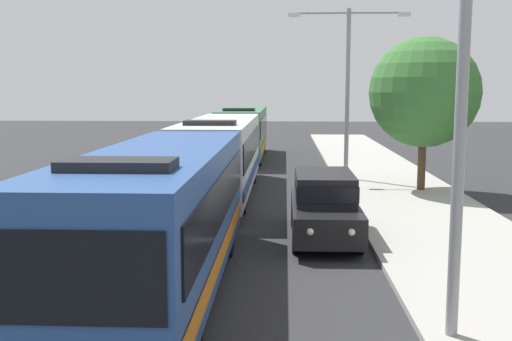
% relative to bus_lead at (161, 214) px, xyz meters
% --- Properties ---
extents(bus_lead, '(2.58, 10.60, 3.21)m').
position_rel_bus_lead_xyz_m(bus_lead, '(0.00, 0.00, 0.00)').
color(bus_lead, '#284C8C').
rests_on(bus_lead, ground_plane).
extents(bus_second_in_line, '(2.58, 11.87, 3.21)m').
position_rel_bus_lead_xyz_m(bus_second_in_line, '(0.00, 11.94, 0.00)').
color(bus_second_in_line, silver).
rests_on(bus_second_in_line, ground_plane).
extents(bus_middle, '(2.58, 11.29, 3.21)m').
position_rel_bus_lead_xyz_m(bus_middle, '(0.00, 24.94, 0.00)').
color(bus_middle, '#33724C').
rests_on(bus_middle, ground_plane).
extents(white_suv, '(1.86, 5.11, 1.90)m').
position_rel_bus_lead_xyz_m(white_suv, '(3.70, 4.91, -0.65)').
color(white_suv, black).
rests_on(white_suv, ground_plane).
extents(streetlamp_near, '(6.30, 0.28, 8.43)m').
position_rel_bus_lead_xyz_m(streetlamp_near, '(5.40, -2.31, 3.64)').
color(streetlamp_near, gray).
rests_on(streetlamp_near, sidewalk).
extents(streetlamp_mid, '(5.45, 0.28, 7.71)m').
position_rel_bus_lead_xyz_m(streetlamp_mid, '(5.40, 15.82, 3.19)').
color(streetlamp_mid, gray).
rests_on(streetlamp_mid, sidewalk).
extents(roadside_tree, '(4.47, 4.47, 6.23)m').
position_rel_bus_lead_xyz_m(roadside_tree, '(8.19, 12.80, 2.44)').
color(roadside_tree, '#4C3823').
rests_on(roadside_tree, sidewalk).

